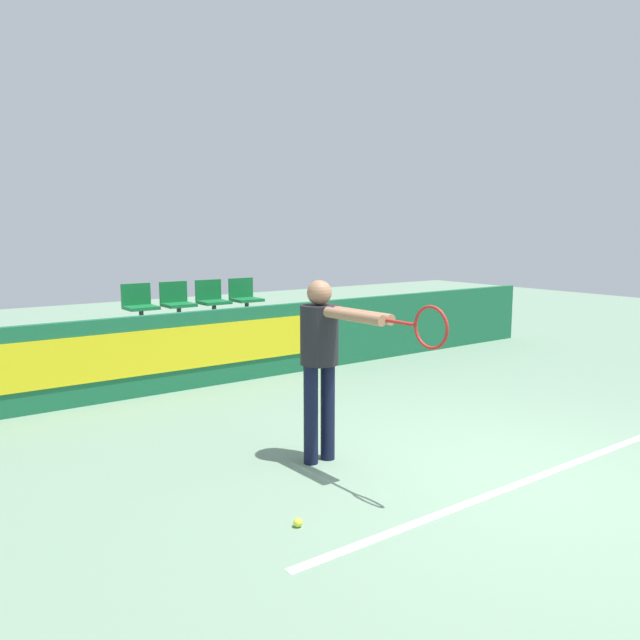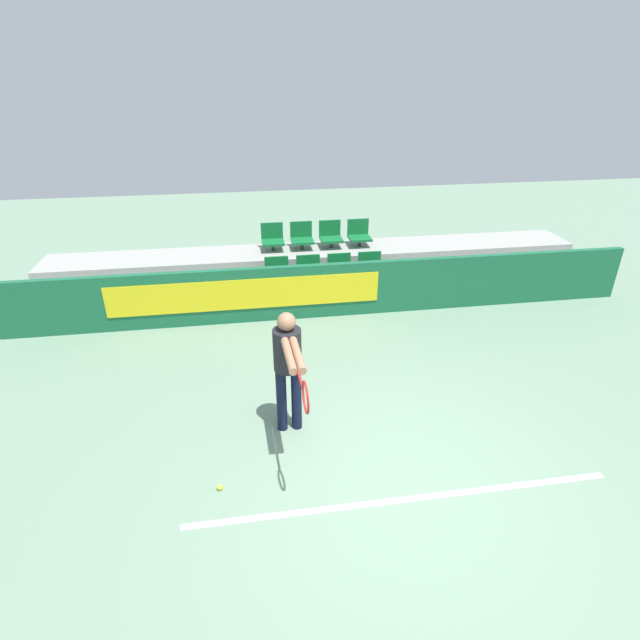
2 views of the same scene
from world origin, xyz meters
name	(u,v)px [view 2 (image 2 of 2)]	position (x,y,z in m)	size (l,w,h in m)	color
ground_plane	(399,487)	(0.00, 0.00, 0.00)	(30.00, 30.00, 0.00)	gray
court_baseline	(404,500)	(0.00, -0.19, 0.00)	(4.70, 0.08, 0.01)	white
barrier_wall	(329,290)	(-0.05, 4.35, 0.51)	(11.51, 0.14, 1.02)	#19603D
bleacher_tier_front	(326,293)	(0.00, 4.97, 0.18)	(11.11, 1.09, 0.36)	#9E9E99
bleacher_tier_middle	(317,265)	(0.00, 6.06, 0.36)	(11.11, 1.09, 0.72)	#9E9E99
stadium_chair_0	(277,273)	(-0.93, 5.10, 0.60)	(0.46, 0.44, 0.54)	#333333
stadium_chair_1	(309,271)	(-0.31, 5.10, 0.60)	(0.46, 0.44, 0.54)	#333333
stadium_chair_2	(340,270)	(0.31, 5.10, 0.60)	(0.46, 0.44, 0.54)	#333333
stadium_chair_3	(371,268)	(0.93, 5.10, 0.60)	(0.46, 0.44, 0.54)	#333333
stadium_chair_4	(273,238)	(-0.93, 6.18, 0.97)	(0.46, 0.44, 0.54)	#333333
stadium_chair_5	(302,237)	(-0.31, 6.18, 0.97)	(0.46, 0.44, 0.54)	#333333
stadium_chair_6	(331,235)	(0.31, 6.18, 0.97)	(0.46, 0.44, 0.54)	#333333
stadium_chair_7	(359,234)	(0.93, 6.18, 0.97)	(0.46, 0.44, 0.54)	#333333
tennis_player	(289,362)	(-1.09, 1.14, 1.04)	(0.34, 1.63, 1.65)	black
tennis_ball	(220,487)	(-1.97, 0.27, 0.03)	(0.07, 0.07, 0.07)	#CCDB33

